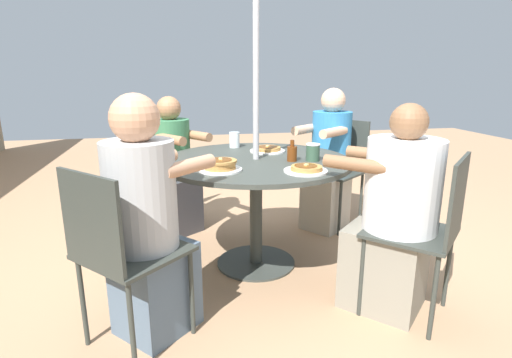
{
  "coord_description": "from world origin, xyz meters",
  "views": [
    {
      "loc": [
        -2.5,
        0.49,
        1.29
      ],
      "look_at": [
        0.0,
        0.0,
        0.61
      ],
      "focal_mm": 28.0,
      "sensor_mm": 36.0,
      "label": 1
    }
  ],
  "objects_px": {
    "diner_north": "(174,171)",
    "pancake_plate_c": "(306,169)",
    "patio_chair_south": "(428,226)",
    "diner_west": "(328,165)",
    "pancake_plate_b": "(220,166)",
    "patio_chair_north": "(162,166)",
    "diner_east": "(148,229)",
    "coffee_cup": "(313,152)",
    "drinking_glass_a": "(234,140)",
    "syrup_bottle": "(292,153)",
    "patio_chair_west": "(339,164)",
    "patio_table": "(256,176)",
    "patio_chair_east": "(118,248)",
    "pancake_plate_a": "(268,149)",
    "diner_south": "(393,221)"
  },
  "relations": [
    {
      "from": "patio_chair_north",
      "to": "pancake_plate_b",
      "type": "bearing_deg",
      "value": 72.01
    },
    {
      "from": "diner_west",
      "to": "pancake_plate_b",
      "type": "bearing_deg",
      "value": 92.47
    },
    {
      "from": "diner_north",
      "to": "syrup_bottle",
      "type": "xyz_separation_m",
      "value": [
        -0.84,
        -0.75,
        0.28
      ]
    },
    {
      "from": "diner_north",
      "to": "pancake_plate_c",
      "type": "xyz_separation_m",
      "value": [
        -1.13,
        -0.75,
        0.25
      ]
    },
    {
      "from": "patio_chair_south",
      "to": "patio_chair_west",
      "type": "height_order",
      "value": "same"
    },
    {
      "from": "diner_north",
      "to": "patio_chair_south",
      "type": "relative_size",
      "value": 1.24
    },
    {
      "from": "patio_chair_south",
      "to": "syrup_bottle",
      "type": "relative_size",
      "value": 6.63
    },
    {
      "from": "patio_chair_south",
      "to": "coffee_cup",
      "type": "relative_size",
      "value": 8.18
    },
    {
      "from": "patio_table",
      "to": "patio_chair_north",
      "type": "relative_size",
      "value": 1.38
    },
    {
      "from": "diner_west",
      "to": "diner_east",
      "type": "bearing_deg",
      "value": 93.13
    },
    {
      "from": "patio_table",
      "to": "diner_west",
      "type": "distance_m",
      "value": 0.92
    },
    {
      "from": "diner_south",
      "to": "pancake_plate_b",
      "type": "bearing_deg",
      "value": 112.88
    },
    {
      "from": "patio_chair_south",
      "to": "drinking_glass_a",
      "type": "height_order",
      "value": "patio_chair_south"
    },
    {
      "from": "patio_chair_north",
      "to": "diner_east",
      "type": "distance_m",
      "value": 1.51
    },
    {
      "from": "diner_east",
      "to": "pancake_plate_c",
      "type": "distance_m",
      "value": 0.92
    },
    {
      "from": "diner_west",
      "to": "pancake_plate_a",
      "type": "xyz_separation_m",
      "value": [
        -0.33,
        0.59,
        0.22
      ]
    },
    {
      "from": "pancake_plate_b",
      "to": "syrup_bottle",
      "type": "xyz_separation_m",
      "value": [
        0.17,
        -0.47,
        0.02
      ]
    },
    {
      "from": "patio_chair_south",
      "to": "diner_west",
      "type": "distance_m",
      "value": 1.33
    },
    {
      "from": "patio_chair_north",
      "to": "coffee_cup",
      "type": "xyz_separation_m",
      "value": [
        -0.99,
        -0.99,
        0.27
      ]
    },
    {
      "from": "diner_north",
      "to": "diner_west",
      "type": "relative_size",
      "value": 0.95
    },
    {
      "from": "diner_west",
      "to": "patio_chair_south",
      "type": "bearing_deg",
      "value": 143.7
    },
    {
      "from": "drinking_glass_a",
      "to": "diner_east",
      "type": "bearing_deg",
      "value": 151.72
    },
    {
      "from": "patio_chair_east",
      "to": "patio_chair_north",
      "type": "bearing_deg",
      "value": 131.2
    },
    {
      "from": "syrup_bottle",
      "to": "patio_chair_west",
      "type": "bearing_deg",
      "value": -40.13
    },
    {
      "from": "pancake_plate_b",
      "to": "patio_chair_west",
      "type": "bearing_deg",
      "value": -50.18
    },
    {
      "from": "coffee_cup",
      "to": "drinking_glass_a",
      "type": "relative_size",
      "value": 0.95
    },
    {
      "from": "diner_north",
      "to": "diner_east",
      "type": "height_order",
      "value": "diner_east"
    },
    {
      "from": "patio_table",
      "to": "pancake_plate_c",
      "type": "xyz_separation_m",
      "value": [
        -0.4,
        -0.21,
        0.13
      ]
    },
    {
      "from": "diner_west",
      "to": "patio_chair_east",
      "type": "bearing_deg",
      "value": 93.4
    },
    {
      "from": "patio_chair_west",
      "to": "pancake_plate_a",
      "type": "relative_size",
      "value": 3.59
    },
    {
      "from": "patio_chair_north",
      "to": "pancake_plate_a",
      "type": "height_order",
      "value": "patio_chair_north"
    },
    {
      "from": "patio_chair_east",
      "to": "pancake_plate_b",
      "type": "relative_size",
      "value": 3.59
    },
    {
      "from": "diner_east",
      "to": "pancake_plate_c",
      "type": "relative_size",
      "value": 4.83
    },
    {
      "from": "patio_chair_south",
      "to": "syrup_bottle",
      "type": "xyz_separation_m",
      "value": [
        0.67,
        0.54,
        0.27
      ]
    },
    {
      "from": "pancake_plate_b",
      "to": "diner_south",
      "type": "bearing_deg",
      "value": -112.96
    },
    {
      "from": "drinking_glass_a",
      "to": "patio_table",
      "type": "bearing_deg",
      "value": -169.95
    },
    {
      "from": "pancake_plate_a",
      "to": "pancake_plate_b",
      "type": "xyz_separation_m",
      "value": [
        -0.5,
        0.39,
        0.01
      ]
    },
    {
      "from": "patio_chair_west",
      "to": "syrup_bottle",
      "type": "xyz_separation_m",
      "value": [
        -0.76,
        0.64,
        0.27
      ]
    },
    {
      "from": "patio_chair_east",
      "to": "pancake_plate_b",
      "type": "xyz_separation_m",
      "value": [
        0.48,
        -0.52,
        0.25
      ]
    },
    {
      "from": "diner_north",
      "to": "diner_south",
      "type": "relative_size",
      "value": 0.97
    },
    {
      "from": "diner_west",
      "to": "pancake_plate_b",
      "type": "xyz_separation_m",
      "value": [
        -0.83,
        0.98,
        0.23
      ]
    },
    {
      "from": "pancake_plate_a",
      "to": "pancake_plate_c",
      "type": "height_order",
      "value": "same"
    },
    {
      "from": "drinking_glass_a",
      "to": "pancake_plate_a",
      "type": "bearing_deg",
      "value": -136.3
    },
    {
      "from": "patio_chair_east",
      "to": "pancake_plate_a",
      "type": "relative_size",
      "value": 3.59
    },
    {
      "from": "diner_south",
      "to": "diner_west",
      "type": "height_order",
      "value": "diner_west"
    },
    {
      "from": "diner_east",
      "to": "diner_south",
      "type": "height_order",
      "value": "diner_east"
    },
    {
      "from": "patio_chair_west",
      "to": "diner_east",
      "type": "bearing_deg",
      "value": 92.86
    },
    {
      "from": "patio_chair_west",
      "to": "pancake_plate_c",
      "type": "xyz_separation_m",
      "value": [
        -1.06,
        0.64,
        0.24
      ]
    },
    {
      "from": "diner_south",
      "to": "patio_chair_west",
      "type": "height_order",
      "value": "diner_south"
    },
    {
      "from": "patio_chair_west",
      "to": "coffee_cup",
      "type": "height_order",
      "value": "patio_chair_west"
    }
  ]
}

